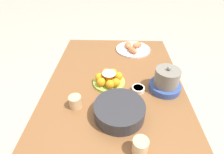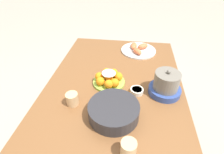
% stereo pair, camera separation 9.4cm
% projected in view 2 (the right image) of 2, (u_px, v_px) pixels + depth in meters
% --- Properties ---
extents(ground_plane, '(12.00, 12.00, 0.00)m').
position_uv_depth(ground_plane, '(114.00, 141.00, 1.63)').
color(ground_plane, '#B2A899').
extents(dining_table, '(1.26, 0.90, 0.72)m').
position_uv_depth(dining_table, '(115.00, 91.00, 1.25)').
color(dining_table, brown).
rests_on(dining_table, ground_plane).
extents(cake_plate, '(0.21, 0.21, 0.09)m').
position_uv_depth(cake_plate, '(109.00, 79.00, 1.15)').
color(cake_plate, '#99CC4C').
rests_on(cake_plate, dining_table).
extents(serving_bowl, '(0.27, 0.27, 0.08)m').
position_uv_depth(serving_bowl, '(114.00, 110.00, 0.92)').
color(serving_bowl, '#2D2D33').
rests_on(serving_bowl, dining_table).
extents(sauce_bowl, '(0.08, 0.08, 0.03)m').
position_uv_depth(sauce_bowl, '(137.00, 91.00, 1.09)').
color(sauce_bowl, silver).
rests_on(sauce_bowl, dining_table).
extents(seafood_platter, '(0.30, 0.30, 0.06)m').
position_uv_depth(seafood_platter, '(138.00, 49.00, 1.51)').
color(seafood_platter, silver).
rests_on(seafood_platter, dining_table).
extents(cup_near, '(0.07, 0.07, 0.07)m').
position_uv_depth(cup_near, '(72.00, 99.00, 1.00)').
color(cup_near, '#DBB27F').
rests_on(cup_near, dining_table).
extents(cup_far, '(0.07, 0.07, 0.08)m').
position_uv_depth(cup_far, '(128.00, 149.00, 0.75)').
color(cup_far, '#DBB27F').
rests_on(cup_far, dining_table).
extents(warming_pot, '(0.20, 0.20, 0.17)m').
position_uv_depth(warming_pot, '(166.00, 85.00, 1.06)').
color(warming_pot, '#334C99').
rests_on(warming_pot, dining_table).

